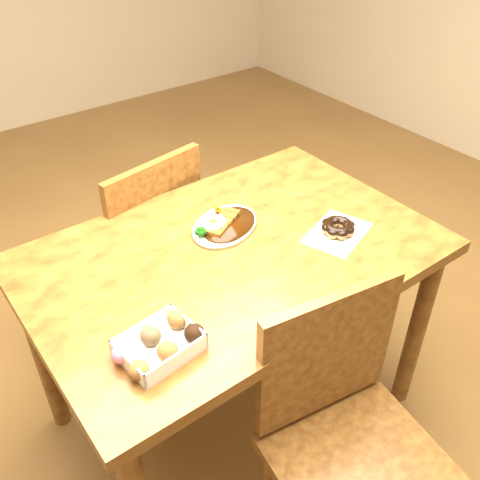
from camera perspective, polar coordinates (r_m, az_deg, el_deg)
ground at (r=2.12m, az=-0.60°, el=-17.34°), size 6.00×6.00×0.00m
table at (r=1.64m, az=-0.74°, el=-3.77°), size 1.20×0.80×0.75m
chair_far at (r=2.10m, az=-10.52°, el=-0.30°), size 0.48×0.48×0.87m
chair_near at (r=1.50m, az=11.42°, el=-19.90°), size 0.48×0.48×0.87m
katsu_curry_plate at (r=1.66m, az=-1.79°, el=1.64°), size 0.29×0.26×0.05m
donut_box at (r=1.28m, az=-8.62°, el=-10.94°), size 0.22×0.16×0.05m
pon_de_ring at (r=1.66m, az=10.41°, el=1.30°), size 0.25×0.21×0.04m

